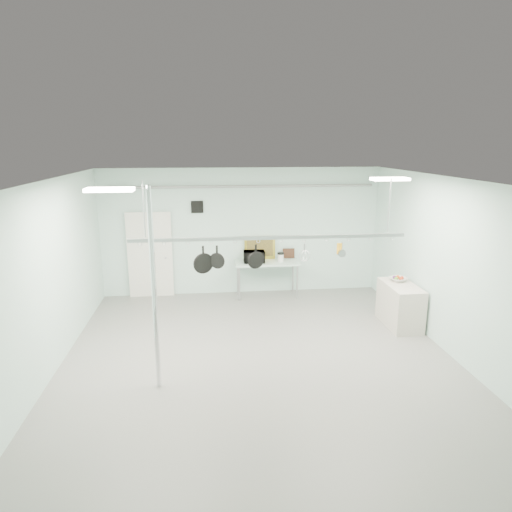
{
  "coord_description": "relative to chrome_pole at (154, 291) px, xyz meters",
  "views": [
    {
      "loc": [
        -0.88,
        -7.32,
        3.79
      ],
      "look_at": [
        0.04,
        1.0,
        1.71
      ],
      "focal_mm": 32.0,
      "sensor_mm": 36.0,
      "label": 1
    }
  ],
  "objects": [
    {
      "name": "prep_table",
      "position": [
        2.3,
        4.2,
        -0.77
      ],
      "size": [
        1.6,
        0.7,
        0.91
      ],
      "color": "silver",
      "rests_on": "floor"
    },
    {
      "name": "grater",
      "position": [
        3.14,
        0.9,
        0.38
      ],
      "size": [
        0.09,
        0.02,
        0.22
      ],
      "primitive_type": null,
      "rotation": [
        0.0,
        0.0,
        0.02
      ],
      "color": "gold",
      "rests_on": "pot_rack"
    },
    {
      "name": "skillet_left",
      "position": [
        0.75,
        0.9,
        0.24
      ],
      "size": [
        0.36,
        0.18,
        0.49
      ],
      "primitive_type": null,
      "rotation": [
        0.0,
        0.0,
        0.36
      ],
      "color": "black",
      "rests_on": "pot_rack"
    },
    {
      "name": "light_panel_right",
      "position": [
        4.1,
        1.2,
        1.56
      ],
      "size": [
        0.65,
        0.3,
        0.05
      ],
      "primitive_type": "cube",
      "color": "white",
      "rests_on": "ceiling"
    },
    {
      "name": "right_wall",
      "position": [
        5.19,
        0.6,
        0.0
      ],
      "size": [
        0.02,
        8.0,
        3.2
      ],
      "primitive_type": "cube",
      "color": "silver",
      "rests_on": "floor"
    },
    {
      "name": "wall_vent",
      "position": [
        0.6,
        4.57,
        0.65
      ],
      "size": [
        0.3,
        0.04,
        0.3
      ],
      "primitive_type": "cube",
      "color": "black",
      "rests_on": "back_wall"
    },
    {
      "name": "skillet_right",
      "position": [
        1.66,
        0.9,
        0.27
      ],
      "size": [
        0.3,
        0.15,
        0.43
      ],
      "primitive_type": null,
      "rotation": [
        0.0,
        0.0,
        0.32
      ],
      "color": "black",
      "rests_on": "pot_rack"
    },
    {
      "name": "side_cabinet",
      "position": [
        4.85,
        2.0,
        -1.15
      ],
      "size": [
        0.6,
        1.2,
        0.9
      ],
      "primitive_type": "cube",
      "color": "beige",
      "rests_on": "floor"
    },
    {
      "name": "conduit_pipe",
      "position": [
        1.7,
        4.5,
        1.15
      ],
      "size": [
        6.6,
        0.07,
        0.07
      ],
      "primitive_type": "cylinder",
      "rotation": [
        0.0,
        1.57,
        0.0
      ],
      "color": "gray",
      "rests_on": "back_wall"
    },
    {
      "name": "microwave",
      "position": [
        1.97,
        4.16,
        -0.55
      ],
      "size": [
        0.52,
        0.36,
        0.28
      ],
      "primitive_type": "imported",
      "rotation": [
        0.0,
        0.0,
        3.12
      ],
      "color": "black",
      "rests_on": "prep_table"
    },
    {
      "name": "skillet_mid",
      "position": [
        0.98,
        0.9,
        0.29
      ],
      "size": [
        0.28,
        0.17,
        0.39
      ],
      "primitive_type": null,
      "rotation": [
        0.0,
        0.0,
        -0.44
      ],
      "color": "black",
      "rests_on": "pot_rack"
    },
    {
      "name": "light_panel_left",
      "position": [
        -0.5,
        -0.2,
        1.56
      ],
      "size": [
        0.65,
        0.3,
        0.05
      ],
      "primitive_type": "cube",
      "color": "white",
      "rests_on": "ceiling"
    },
    {
      "name": "whisk",
      "position": [
        2.52,
        0.9,
        0.32
      ],
      "size": [
        0.24,
        0.24,
        0.34
      ],
      "primitive_type": null,
      "rotation": [
        0.0,
        0.0,
        -0.24
      ],
      "color": "silver",
      "rests_on": "pot_rack"
    },
    {
      "name": "back_wall",
      "position": [
        1.7,
        4.59,
        0.0
      ],
      "size": [
        7.0,
        0.02,
        3.2
      ],
      "primitive_type": "cube",
      "color": "silver",
      "rests_on": "floor"
    },
    {
      "name": "painting_small",
      "position": [
        2.9,
        4.5,
        -0.57
      ],
      "size": [
        0.3,
        0.1,
        0.25
      ],
      "primitive_type": "cube",
      "rotation": [
        -0.17,
        0.0,
        -0.04
      ],
      "color": "#371F13",
      "rests_on": "prep_table"
    },
    {
      "name": "coffee_canister",
      "position": [
        2.64,
        4.17,
        -0.6
      ],
      "size": [
        0.17,
        0.17,
        0.19
      ],
      "primitive_type": "cylinder",
      "rotation": [
        0.0,
        0.0,
        0.16
      ],
      "color": "silver",
      "rests_on": "prep_table"
    },
    {
      "name": "pot_rack",
      "position": [
        1.9,
        0.9,
        0.63
      ],
      "size": [
        4.8,
        0.06,
        1.0
      ],
      "color": "#B7B7BC",
      "rests_on": "ceiling"
    },
    {
      "name": "fruit_bowl",
      "position": [
        4.88,
        2.26,
        -0.66
      ],
      "size": [
        0.45,
        0.45,
        0.09
      ],
      "primitive_type": "imported",
      "rotation": [
        0.0,
        0.0,
        0.35
      ],
      "color": "silver",
      "rests_on": "side_cabinet"
    },
    {
      "name": "chrome_pole",
      "position": [
        0.0,
        0.0,
        0.0
      ],
      "size": [
        0.08,
        0.08,
        3.2
      ],
      "primitive_type": "cylinder",
      "color": "silver",
      "rests_on": "floor"
    },
    {
      "name": "door",
      "position": [
        -0.6,
        4.54,
        -0.55
      ],
      "size": [
        1.1,
        0.1,
        2.2
      ],
      "primitive_type": "cube",
      "color": "silver",
      "rests_on": "floor"
    },
    {
      "name": "fruit_cluster",
      "position": [
        4.88,
        2.26,
        -0.62
      ],
      "size": [
        0.24,
        0.24,
        0.09
      ],
      "primitive_type": null,
      "color": "#A52A0F",
      "rests_on": "fruit_bowl"
    },
    {
      "name": "ceiling",
      "position": [
        1.7,
        0.6,
        1.59
      ],
      "size": [
        7.0,
        8.0,
        0.02
      ],
      "primitive_type": "cube",
      "color": "silver",
      "rests_on": "back_wall"
    },
    {
      "name": "painting_large",
      "position": [
        2.15,
        4.5,
        -0.41
      ],
      "size": [
        0.78,
        0.16,
        0.58
      ],
      "primitive_type": "cube",
      "rotation": [
        -0.14,
        0.0,
        -0.03
      ],
      "color": "gold",
      "rests_on": "prep_table"
    },
    {
      "name": "floor",
      "position": [
        1.7,
        0.6,
        -1.6
      ],
      "size": [
        8.0,
        8.0,
        0.0
      ],
      "primitive_type": "plane",
      "color": "gray",
      "rests_on": "ground"
    },
    {
      "name": "saucepan",
      "position": [
        3.18,
        0.9,
        0.36
      ],
      "size": [
        0.16,
        0.12,
        0.26
      ],
      "primitive_type": null,
      "rotation": [
        0.0,
        0.0,
        -0.26
      ],
      "color": "silver",
      "rests_on": "pot_rack"
    }
  ]
}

